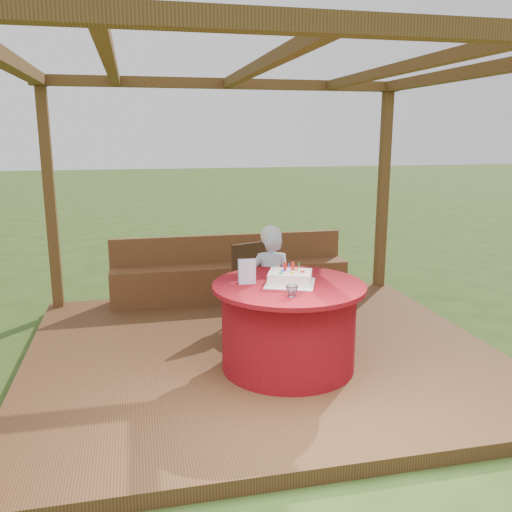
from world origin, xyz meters
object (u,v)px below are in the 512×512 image
Objects in this scene: bench at (231,278)px; drinking_glass at (292,291)px; chair at (254,279)px; elderly_woman at (271,282)px; gift_bag at (247,272)px; table at (288,325)px; birthday_cake at (290,277)px.

drinking_glass is (0.05, -2.56, 0.56)m from bench.
chair is at bearing 88.10° from drinking_glass.
chair is 0.59m from elderly_woman.
elderly_woman is (0.15, -1.49, 0.34)m from bench.
chair is at bearing 94.11° from elderly_woman.
gift_bag is 2.06× the size of drinking_glass.
drinking_glass reaches higher than table.
drinking_glass is (0.27, -0.48, -0.06)m from gift_bag.
birthday_cake is (-0.00, -0.69, 0.23)m from elderly_woman.
bench is 2.20m from table.
drinking_glass is at bearing -95.17° from elderly_woman.
gift_bag is (-0.33, -1.17, 0.40)m from chair.
drinking_glass is at bearing -56.29° from gift_bag.
gift_bag reaches higher than bench.
elderly_woman reaches higher than bench.
bench is at bearing 88.12° from gift_bag.
birthday_cake is at bearing 75.83° from drinking_glass.
elderly_woman is 2.18× the size of birthday_cake.
drinking_glass is at bearing -91.90° from chair.
table is 0.58m from drinking_glass.
elderly_woman is at bearing -85.89° from chair.
elderly_woman reaches higher than table.
table is at bearing -91.06° from elderly_woman.
gift_bag is at bearing -122.18° from elderly_woman.
gift_bag reaches higher than drinking_glass.
bench is 5.50× the size of birthday_cake.
table is 0.44m from birthday_cake.
chair is (-0.03, 1.28, 0.09)m from table.
bench is at bearing 96.66° from chair.
birthday_cake is (0.01, 0.00, 0.44)m from table.
table is at bearing -86.46° from bench.
bench is at bearing 93.54° from table.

